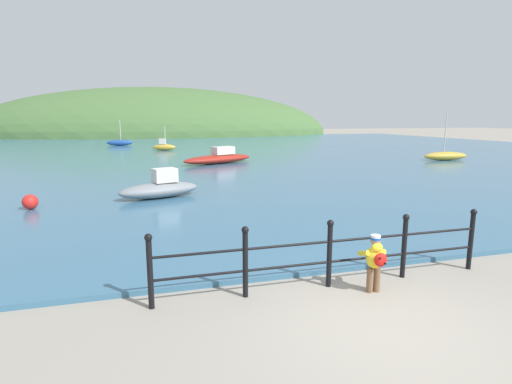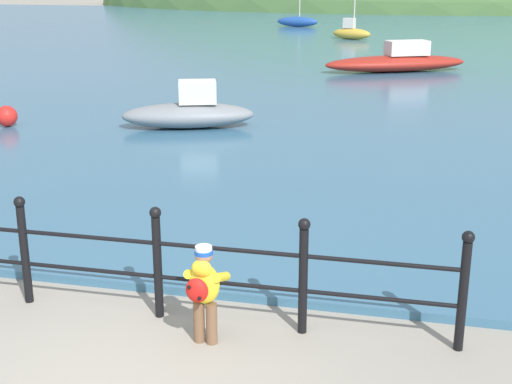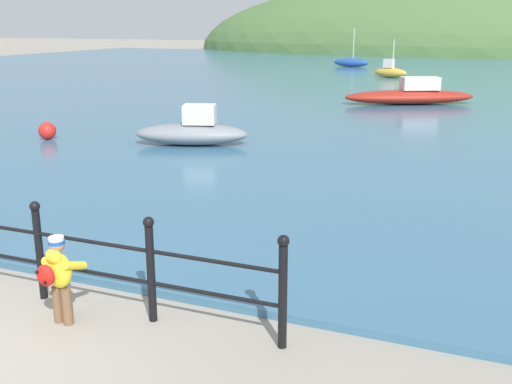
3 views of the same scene
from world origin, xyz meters
name	(u,v)px [view 2 (image 2 of 3)]	position (x,y,z in m)	size (l,w,h in m)	color
water	(376,41)	(0.00, 32.00, 0.05)	(80.00, 60.00, 0.10)	#386684
far_hillside	(403,6)	(0.00, 70.08, 0.00)	(62.89, 34.59, 16.59)	#476B38
iron_railing	(157,259)	(-0.14, 1.50, 0.64)	(6.17, 0.12, 1.21)	black
child_in_coat	(204,286)	(0.49, 1.07, 0.61)	(0.39, 0.54, 1.00)	brown
boat_mid_harbor	(397,62)	(1.50, 20.44, 0.44)	(5.16, 3.40, 1.05)	maroon
boat_nearest_quay	(189,112)	(-2.62, 10.05, 0.44)	(3.11, 1.92, 1.05)	gray
boat_far_left	(351,32)	(-1.26, 32.04, 0.45)	(2.11, 1.20, 2.15)	gold
boat_far_right	(297,21)	(-5.37, 39.70, 0.42)	(2.66, 1.00, 2.68)	#1E4793
mooring_buoy	(7,116)	(-6.65, 9.22, 0.34)	(0.47, 0.47, 0.47)	red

